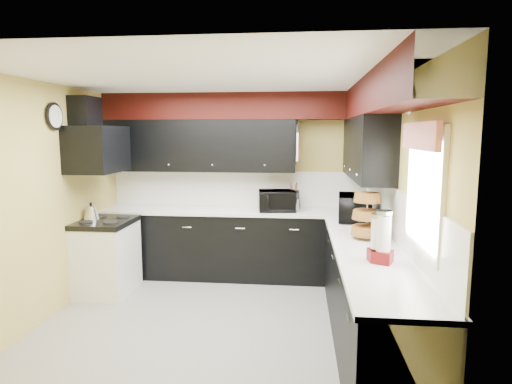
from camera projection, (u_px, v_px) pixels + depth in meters
ground at (215, 324)px, 4.45m from camera, size 3.60×3.60×0.00m
wall_back at (239, 184)px, 6.06m from camera, size 3.60×0.06×2.50m
wall_right at (398, 209)px, 4.10m from camera, size 0.06×3.60×2.50m
wall_left at (44, 203)px, 4.46m from camera, size 0.06×3.60×2.50m
ceiling at (211, 78)px, 4.11m from camera, size 3.60×3.60×0.06m
cab_back at (236, 245)px, 5.87m from camera, size 3.60×0.60×0.90m
cab_right at (368, 299)px, 3.94m from camera, size 0.60×3.00×0.90m
counter_back at (236, 211)px, 5.80m from camera, size 3.62×0.64×0.04m
counter_right at (370, 250)px, 3.88m from camera, size 0.64×3.02×0.04m
splash_back at (239, 189)px, 6.05m from camera, size 3.60×0.02×0.50m
splash_right at (396, 215)px, 4.11m from camera, size 0.02×3.60×0.50m
upper_back at (201, 146)px, 5.86m from camera, size 2.60×0.35×0.70m
upper_right at (367, 148)px, 4.93m from camera, size 0.35×1.80×0.70m
soffit_back at (236, 107)px, 5.73m from camera, size 3.60×0.36×0.35m
soffit_right at (387, 93)px, 3.79m from camera, size 0.36×3.24×0.35m
stove at (107, 259)px, 5.28m from camera, size 0.60×0.75×0.86m
cooktop at (105, 222)px, 5.22m from camera, size 0.62×0.77×0.06m
hood at (98, 149)px, 5.10m from camera, size 0.50×0.78×0.55m
hood_duct at (85, 114)px, 5.06m from camera, size 0.24×0.40×0.40m
window at (425, 190)px, 3.17m from camera, size 0.03×0.86×0.96m
valance at (420, 136)px, 3.12m from camera, size 0.04×0.88×0.20m
pan_top at (297, 131)px, 5.62m from camera, size 0.03×0.22×0.40m
pan_mid at (297, 150)px, 5.53m from camera, size 0.03×0.28×0.46m
pan_low at (297, 152)px, 5.79m from camera, size 0.03×0.24×0.42m
cut_board at (298, 147)px, 5.40m from camera, size 0.03×0.26×0.35m
baskets at (367, 215)px, 4.19m from camera, size 0.27×0.27×0.50m
clock at (54, 116)px, 4.58m from camera, size 0.03×0.30×0.30m
deco_plate at (409, 100)px, 3.62m from camera, size 0.03×0.24×0.24m
toaster_oven at (277, 201)px, 5.69m from camera, size 0.52×0.45×0.28m
microwave at (355, 208)px, 5.06m from camera, size 0.42×0.59×0.31m
utensil_crock at (294, 205)px, 5.75m from camera, size 0.17×0.17×0.15m
knife_block at (294, 201)px, 5.77m from camera, size 0.15×0.18×0.25m
kettle at (91, 213)px, 5.24m from camera, size 0.23×0.23×0.17m
dispenser_a at (377, 240)px, 3.44m from camera, size 0.14×0.14×0.36m
dispenser_b at (383, 238)px, 3.40m from camera, size 0.20×0.20×0.40m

